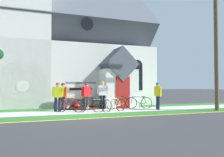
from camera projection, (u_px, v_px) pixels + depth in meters
ground at (71, 108)px, 15.42m from camera, size 140.00×140.00×0.00m
sidewalk_slab at (99, 111)px, 13.77m from camera, size 32.00×2.20×0.01m
grass_verge at (110, 115)px, 12.00m from camera, size 32.00×1.59×0.01m
church_lawn at (90, 108)px, 15.61m from camera, size 24.00×1.72×0.01m
curb_paint_stripe at (117, 117)px, 11.12m from camera, size 28.00×0.16×0.01m
church_building at (70, 50)px, 20.23m from camera, size 11.80×10.82×12.32m
church_sign at (81, 91)px, 15.53m from camera, size 2.04×0.26×1.73m
flower_bed at (82, 107)px, 15.26m from camera, size 2.39×2.39×0.34m
bicycle_silver at (89, 106)px, 13.08m from camera, size 1.67×0.51×0.78m
bicycle_orange at (69, 105)px, 13.20m from camera, size 1.67×0.53×0.82m
bicycle_blue at (118, 103)px, 14.88m from camera, size 1.72×0.44×0.81m
bicycle_red at (139, 103)px, 15.26m from camera, size 1.69×0.50×0.82m
bicycle_yellow at (114, 105)px, 13.54m from camera, size 1.69×0.57×0.80m
cyclist_in_green_jersey at (86, 94)px, 14.21m from camera, size 0.65×0.33×1.65m
cyclist_in_yellow_jersey at (158, 94)px, 14.52m from camera, size 0.29×0.75×1.68m
cyclist_in_white_jersey at (63, 94)px, 14.18m from camera, size 0.45×0.66×1.64m
cyclist_in_orange_jersey at (58, 95)px, 13.38m from camera, size 0.59×0.47×1.66m
cyclist_in_red_jersey at (102, 93)px, 14.98m from camera, size 0.66×0.34×1.74m
utility_pole at (215, 26)px, 14.26m from camera, size 3.12×0.28×9.25m
roadside_conifer at (134, 59)px, 23.43m from camera, size 3.56×3.56×6.23m
distant_hill at (34, 90)px, 82.53m from camera, size 76.80×52.29×17.22m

